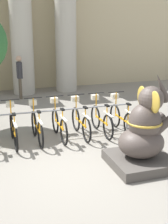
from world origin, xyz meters
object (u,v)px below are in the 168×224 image
bicycle_6 (81,121)px  bicycle_7 (101,119)px  person_pedestrian (20,73)px  bicycle_8 (121,118)px  bicycle_5 (59,123)px  elephant_statue (143,136)px  bicycle_3 (13,129)px  bicycle_4 (37,126)px

bicycle_6 → bicycle_7: size_ratio=1.00×
bicycle_6 → person_pedestrian: 4.97m
bicycle_8 → person_pedestrian: person_pedestrian is taller
bicycle_5 → elephant_statue: (1.31, -2.17, 0.27)m
bicycle_7 → bicycle_3: bearing=-178.6°
bicycle_5 → bicycle_8: size_ratio=1.00×
bicycle_6 → bicycle_3: bearing=-178.4°
bicycle_6 → bicycle_7: 0.59m
bicycle_4 → bicycle_6: 1.19m
bicycle_7 → elephant_statue: size_ratio=0.81×
bicycle_6 → elephant_statue: 2.28m
bicycle_6 → bicycle_8: bearing=-1.8°
bicycle_5 → bicycle_7: (1.19, -0.01, 0.00)m
bicycle_5 → bicycle_7: same height
elephant_statue → person_pedestrian: bearing=103.8°
bicycle_4 → bicycle_7: same height
bicycle_4 → bicycle_5: size_ratio=1.00×
person_pedestrian → bicycle_5: bearing=-85.1°
bicycle_7 → bicycle_8: size_ratio=1.00×
elephant_statue → person_pedestrian: 7.19m
bicycle_5 → person_pedestrian: (-0.41, 4.81, 0.62)m
bicycle_8 → elephant_statue: 2.19m
bicycle_7 → person_pedestrian: person_pedestrian is taller
bicycle_8 → person_pedestrian: (-2.19, 4.86, 0.62)m
bicycle_4 → bicycle_6: size_ratio=1.00×
bicycle_5 → bicycle_7: size_ratio=1.00×
person_pedestrian → elephant_statue: bearing=-76.2°
bicycle_4 → person_pedestrian: size_ratio=0.95×
bicycle_4 → person_pedestrian: bearing=87.8°
person_pedestrian → bicycle_7: bearing=-71.6°
bicycle_4 → bicycle_8: bearing=-0.3°
bicycle_3 → bicycle_6: (1.78, 0.05, 0.00)m
bicycle_8 → bicycle_5: bearing=178.4°
bicycle_6 → elephant_statue: bearing=-71.7°
bicycle_5 → bicycle_4: bearing=-176.5°
bicycle_4 → bicycle_5: 0.60m
bicycle_3 → bicycle_5: 1.19m
bicycle_3 → bicycle_6: 1.78m
bicycle_4 → bicycle_8: size_ratio=1.00×
bicycle_5 → bicycle_8: 1.78m
bicycle_5 → bicycle_8: bearing=-1.6°
bicycle_4 → bicycle_7: (1.78, 0.03, 0.00)m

